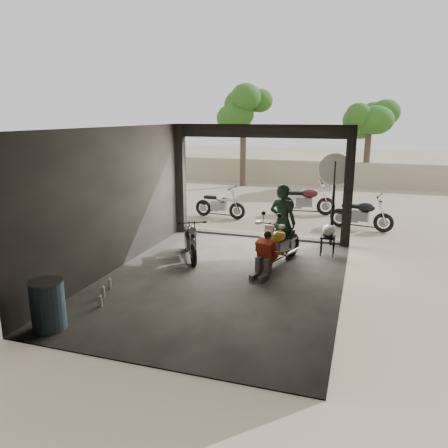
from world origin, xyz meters
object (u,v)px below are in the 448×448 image
Objects in this scene: outside_bike_b at (306,198)px; rider at (282,222)px; mechanic at (264,257)px; outside_bike_c at (362,212)px; helmet at (328,230)px; main_bike at (280,241)px; left_bike at (190,238)px; outside_bike_a at (220,202)px; stool at (328,239)px; sign_post at (334,184)px; oil_drum at (48,306)px.

outside_bike_b is 0.96× the size of rider.
outside_bike_c is at bearing 85.79° from mechanic.
helmet is at bearing -132.74° from rider.
main_bike reaches higher than left_bike.
outside_bike_a is at bearing 98.70° from outside_bike_c.
rider is (2.14, 0.65, 0.41)m from left_bike.
helmet is (1.02, 0.96, 0.10)m from main_bike.
outside_bike_b is 4.67m from stool.
rider is (2.85, -3.77, 0.39)m from outside_bike_a.
outside_bike_a is 4.64m from sign_post.
outside_bike_c is (3.95, 4.19, 0.04)m from left_bike.
rider is 2.21× the size of oil_drum.
left_bike is at bearing -147.69° from helmet.
outside_bike_b is 2.48m from outside_bike_c.
stool is at bearing -109.89° from sign_post.
left_bike is 0.62× the size of sign_post.
outside_bike_c is at bearing -138.43° from outside_bike_b.
mechanic is at bearing -120.12° from stool.
left_bike is 4.63× the size of helmet.
helmet is at bearing 76.84° from mechanic.
rider is at bearing 172.37° from outside_bike_b.
stool is (1.18, 2.03, -0.06)m from mechanic.
stool is 6.71m from oil_drum.
sign_post is (1.19, 2.96, 1.19)m from mechanic.
oil_drum is at bearing 155.13° from outside_bike_b.
sign_post is at bearing 85.08° from mechanic.
left_bike is (-2.17, -0.29, -0.03)m from main_bike.
outside_bike_a is 1.63× the size of mechanic.
helmet reaches higher than stool.
rider reaches higher than outside_bike_b.
mechanic is at bearing -131.02° from sign_post.
mechanic is at bearing -109.23° from helmet.
sign_post reaches higher than rider.
mechanic reaches higher than stool.
left_bike is at bearing 175.91° from mechanic.
outside_bike_a is at bearing 131.13° from sign_post.
sign_post is (3.91, -2.24, 1.14)m from outside_bike_a.
stool is at bearing -174.50° from outside_bike_b.
outside_bike_b is 4.67m from helmet.
left_bike is 3.43m from helmet.
outside_bike_a is 5.02m from helmet.
outside_bike_b is at bearing -57.72° from outside_bike_a.
rider is at bearing -137.09° from outside_bike_a.
outside_bike_b is 3.53× the size of stool.
outside_bike_a is 4.74m from rider.
rider is at bearing 112.11° from main_bike.
mechanic is (-0.02, -6.55, -0.11)m from outside_bike_b.
stool is (1.02, 0.96, -0.12)m from main_bike.
left_bike is at bearing 151.72° from outside_bike_b.
stool is at bearing 61.41° from main_bike.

